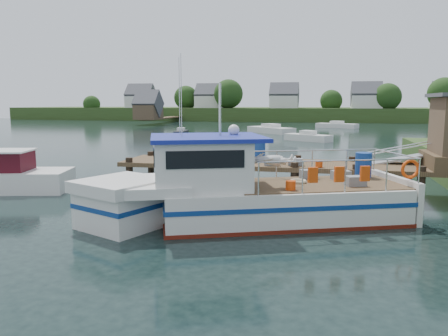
% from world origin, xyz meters
% --- Properties ---
extents(ground_plane, '(160.00, 160.00, 0.00)m').
position_xyz_m(ground_plane, '(0.00, 0.00, 0.00)').
color(ground_plane, black).
extents(far_shore, '(140.00, 42.55, 9.22)m').
position_xyz_m(far_shore, '(0.01, 82.37, 2.10)').
color(far_shore, '#30491E').
rests_on(far_shore, ground).
extents(dock, '(16.60, 3.00, 4.78)m').
position_xyz_m(dock, '(6.51, 0.01, 2.24)').
color(dock, brown).
rests_on(dock, ground).
extents(lobster_boat, '(11.35, 6.78, 5.62)m').
position_xyz_m(lobster_boat, '(0.48, -5.18, 1.02)').
color(lobster_boat, silver).
rests_on(lobster_boat, ground).
extents(moored_rowboat, '(3.82, 3.23, 1.10)m').
position_xyz_m(moored_rowboat, '(-6.85, 14.54, 0.41)').
color(moored_rowboat, brown).
rests_on(moored_rowboat, ground).
extents(moored_far, '(6.93, 4.86, 1.12)m').
position_xyz_m(moored_far, '(5.55, 53.90, 0.42)').
color(moored_far, silver).
rests_on(moored_far, ground).
extents(moored_a, '(6.61, 2.91, 1.18)m').
position_xyz_m(moored_a, '(-6.13, 17.58, 0.44)').
color(moored_a, silver).
rests_on(moored_a, ground).
extents(moored_b, '(5.27, 4.25, 1.14)m').
position_xyz_m(moored_b, '(1.70, 27.80, 0.42)').
color(moored_b, silver).
rests_on(moored_b, ground).
extents(moored_d, '(7.03, 6.89, 1.25)m').
position_xyz_m(moored_d, '(-3.60, 39.45, 0.46)').
color(moored_d, silver).
rests_on(moored_d, ground).
extents(moored_e, '(1.64, 3.74, 1.00)m').
position_xyz_m(moored_e, '(-13.98, 32.21, 0.37)').
color(moored_e, black).
rests_on(moored_e, ground).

